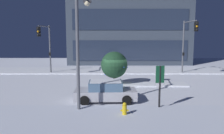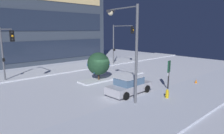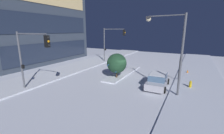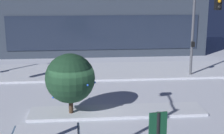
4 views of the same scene
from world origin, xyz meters
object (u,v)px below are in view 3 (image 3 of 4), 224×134
at_px(construction_cone, 188,72).
at_px(parking_info_sign, 180,66).
at_px(fire_hydrant, 190,85).
at_px(traffic_light_corner_far_left, 31,52).
at_px(decorated_tree_median, 117,63).
at_px(traffic_light_corner_far_right, 112,39).
at_px(street_lamp_arched, 171,43).
at_px(car_near, 158,81).

bearing_deg(construction_cone, parking_info_sign, 167.59).
relative_size(fire_hydrant, construction_cone, 1.55).
xyz_separation_m(traffic_light_corner_far_left, decorated_tree_median, (7.72, -5.10, -2.07)).
xyz_separation_m(traffic_light_corner_far_right, construction_cone, (-1.73, -13.00, -4.06)).
height_order(street_lamp_arched, construction_cone, street_lamp_arched).
bearing_deg(street_lamp_arched, fire_hydrant, -120.61).
distance_m(car_near, traffic_light_corner_far_right, 14.26).
distance_m(decorated_tree_median, construction_cone, 10.42).
bearing_deg(traffic_light_corner_far_left, traffic_light_corner_far_right, 90.31).
bearing_deg(decorated_tree_median, fire_hydrant, -86.43).
relative_size(street_lamp_arched, decorated_tree_median, 2.30).
relative_size(traffic_light_corner_far_right, street_lamp_arched, 0.87).
height_order(traffic_light_corner_far_left, street_lamp_arched, street_lamp_arched).
relative_size(car_near, traffic_light_corner_far_right, 0.70).
relative_size(street_lamp_arched, construction_cone, 13.31).
distance_m(traffic_light_corner_far_right, street_lamp_arched, 15.68).
xyz_separation_m(traffic_light_corner_far_right, street_lamp_arched, (-10.58, -11.56, 0.49)).
xyz_separation_m(car_near, construction_cone, (7.34, -2.62, -0.44)).
bearing_deg(traffic_light_corner_far_right, decorated_tree_median, -58.35).
relative_size(traffic_light_corner_far_right, construction_cone, 11.54).
height_order(traffic_light_corner_far_left, decorated_tree_median, traffic_light_corner_far_left).
height_order(traffic_light_corner_far_left, construction_cone, traffic_light_corner_far_left).
height_order(car_near, traffic_light_corner_far_left, traffic_light_corner_far_left).
bearing_deg(street_lamp_arched, construction_cone, -94.00).
bearing_deg(parking_info_sign, traffic_light_corner_far_left, 31.12).
height_order(car_near, traffic_light_corner_far_right, traffic_light_corner_far_right).
bearing_deg(fire_hydrant, traffic_light_corner_far_left, 121.57).
bearing_deg(traffic_light_corner_far_right, construction_cone, -7.57).
bearing_deg(decorated_tree_median, parking_info_sign, -68.10).
height_order(street_lamp_arched, fire_hydrant, street_lamp_arched).
xyz_separation_m(car_near, fire_hydrant, (1.18, -3.12, -0.30)).
height_order(car_near, construction_cone, car_near).
height_order(car_near, street_lamp_arched, street_lamp_arched).
xyz_separation_m(car_near, decorated_tree_median, (0.66, 5.20, 1.23)).
relative_size(traffic_light_corner_far_right, decorated_tree_median, 2.00).
distance_m(traffic_light_corner_far_right, fire_hydrant, 16.13).
bearing_deg(street_lamp_arched, traffic_light_corner_far_right, -37.25).
xyz_separation_m(traffic_light_corner_far_left, fire_hydrant, (8.24, -13.42, -3.60)).
bearing_deg(traffic_light_corner_far_right, traffic_light_corner_far_left, -89.69).
bearing_deg(fire_hydrant, traffic_light_corner_far_right, 59.69).
bearing_deg(traffic_light_corner_far_left, fire_hydrant, 31.57).
xyz_separation_m(car_near, traffic_light_corner_far_left, (-7.06, 10.29, 3.30)).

